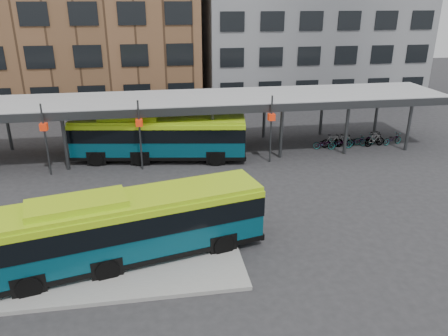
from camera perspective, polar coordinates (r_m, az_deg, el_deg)
The scene contains 7 objects.
ground at distance 21.79m, azimuth -2.84°, elevation -8.99°, with size 120.00×120.00×0.00m, color #28282B.
boarding_island at distance 19.45m, azimuth -18.57°, elevation -14.09°, with size 14.00×3.00×0.18m, color gray.
canopy at distance 32.41m, azimuth -5.75°, elevation 8.65°, with size 40.00×6.53×4.80m.
building_grey at distance 53.79m, azimuth 10.87°, elevation 20.01°, with size 24.00×14.00×20.00m, color slate.
bus_front at distance 19.65m, azimuth -12.52°, elevation -7.38°, with size 12.30×5.22×3.32m.
bus_rear at distance 31.54m, azimuth -8.58°, elevation 4.11°, with size 12.50×4.48×3.38m.
bike_rack at distance 35.99m, azimuth 16.94°, elevation 3.45°, with size 7.66×1.73×1.08m.
Camera 1 is at (-1.99, -18.68, 11.04)m, focal length 35.00 mm.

